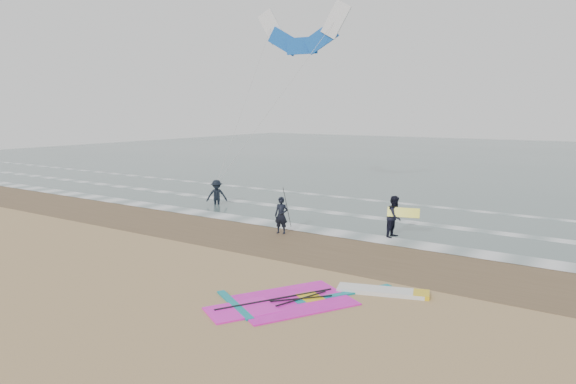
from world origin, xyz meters
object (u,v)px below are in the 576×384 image
Objects in this scene: person_walking at (395,217)px; person_wading at (217,189)px; surf_kite at (302,35)px; person_standing at (281,215)px; windsurf_rig at (317,299)px.

person_walking is 0.99× the size of person_wading.
surf_kite is (3.07, 3.99, 8.54)m from person_wading.
person_walking is (4.29, 2.07, 0.08)m from person_standing.
surf_kite reaches higher than person_walking.
person_walking is at bearing -34.46° from surf_kite.
person_walking is 11.16m from person_wading.
windsurf_rig is at bearing -79.18° from person_wading.
person_standing is 4.76m from person_walking.
person_walking is 0.18× the size of surf_kite.
person_standing is 0.90× the size of person_wading.
windsurf_rig is at bearing -61.37° from person_standing.
person_wading is (-11.98, 9.47, 0.85)m from windsurf_rig.
person_wading is (-11.05, 1.49, 0.01)m from person_walking.
windsurf_rig is 18.67m from surf_kite.
surf_kite is (-7.99, 5.48, 8.54)m from person_walking.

